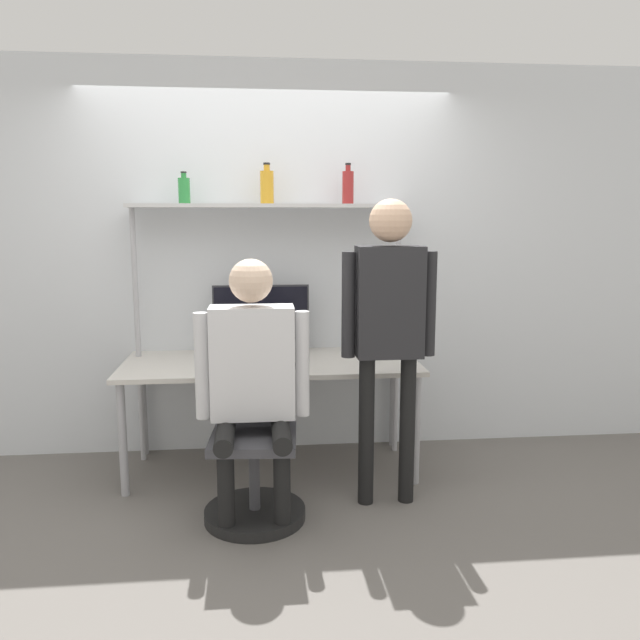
# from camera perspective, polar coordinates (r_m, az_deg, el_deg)

# --- Properties ---
(ground_plane) EXTENTS (12.00, 12.00, 0.00)m
(ground_plane) POSITION_cam_1_polar(r_m,az_deg,el_deg) (3.92, -4.24, -15.63)
(ground_plane) COLOR slate
(wall_back) EXTENTS (8.00, 0.06, 2.70)m
(wall_back) POSITION_cam_1_polar(r_m,az_deg,el_deg) (4.40, -4.73, 5.38)
(wall_back) COLOR silver
(wall_back) RESTS_ON ground_plane
(desk) EXTENTS (1.90, 0.79, 0.73)m
(desk) POSITION_cam_1_polar(r_m,az_deg,el_deg) (4.09, -4.50, -4.64)
(desk) COLOR beige
(desk) RESTS_ON ground_plane
(shelf_unit) EXTENTS (1.80, 0.31, 1.74)m
(shelf_unit) POSITION_cam_1_polar(r_m,az_deg,el_deg) (4.20, -4.72, 7.53)
(shelf_unit) COLOR silver
(shelf_unit) RESTS_ON ground_plane
(monitor) EXTENTS (0.65, 0.22, 0.47)m
(monitor) POSITION_cam_1_polar(r_m,az_deg,el_deg) (4.24, -5.40, 0.33)
(monitor) COLOR #333338
(monitor) RESTS_ON desk
(laptop) EXTENTS (0.35, 0.24, 0.23)m
(laptop) POSITION_cam_1_polar(r_m,az_deg,el_deg) (3.92, -6.42, -3.38)
(laptop) COLOR silver
(laptop) RESTS_ON desk
(cell_phone) EXTENTS (0.07, 0.15, 0.01)m
(cell_phone) POSITION_cam_1_polar(r_m,az_deg,el_deg) (3.92, -2.21, -4.18)
(cell_phone) COLOR black
(cell_phone) RESTS_ON desk
(office_chair) EXTENTS (0.56, 0.56, 0.94)m
(office_chair) POSITION_cam_1_polar(r_m,az_deg,el_deg) (3.57, -5.98, -13.12)
(office_chair) COLOR black
(office_chair) RESTS_ON ground_plane
(person_seated) EXTENTS (0.62, 0.48, 1.44)m
(person_seated) POSITION_cam_1_polar(r_m,az_deg,el_deg) (3.35, -6.20, -4.41)
(person_seated) COLOR black
(person_seated) RESTS_ON ground_plane
(person_standing) EXTENTS (0.54, 0.24, 1.76)m
(person_standing) POSITION_cam_1_polar(r_m,az_deg,el_deg) (3.51, 6.32, 0.71)
(person_standing) COLOR black
(person_standing) RESTS_ON ground_plane
(bottle_red) EXTENTS (0.08, 0.08, 0.27)m
(bottle_red) POSITION_cam_1_polar(r_m,az_deg,el_deg) (4.24, 2.57, 12.08)
(bottle_red) COLOR maroon
(bottle_red) RESTS_ON shelf_unit
(bottle_amber) EXTENTS (0.09, 0.09, 0.27)m
(bottle_amber) POSITION_cam_1_polar(r_m,az_deg,el_deg) (4.20, -4.87, 12.07)
(bottle_amber) COLOR gold
(bottle_amber) RESTS_ON shelf_unit
(bottle_green) EXTENTS (0.08, 0.08, 0.21)m
(bottle_green) POSITION_cam_1_polar(r_m,az_deg,el_deg) (4.22, -12.32, 11.53)
(bottle_green) COLOR #2D8C3F
(bottle_green) RESTS_ON shelf_unit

